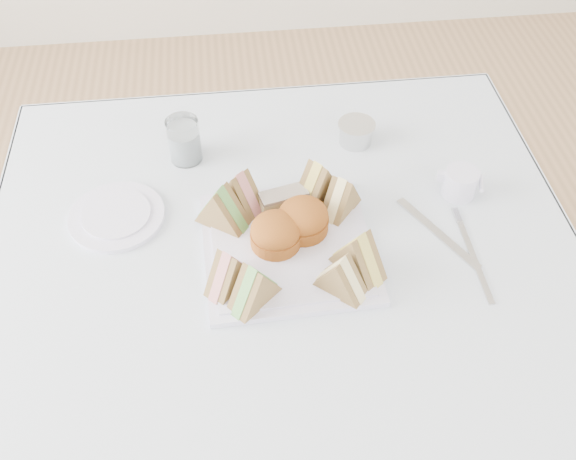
{
  "coord_description": "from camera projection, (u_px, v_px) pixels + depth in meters",
  "views": [
    {
      "loc": [
        -0.07,
        -0.65,
        1.58
      ],
      "look_at": [
        0.01,
        0.05,
        0.8
      ],
      "focal_mm": 40.0,
      "sensor_mm": 36.0,
      "label": 1
    }
  ],
  "objects": [
    {
      "name": "sandwich_fl_b",
      "position": [
        254.0,
        284.0,
        0.98
      ],
      "size": [
        0.09,
        0.09,
        0.08
      ],
      "primitive_type": null,
      "rotation": [
        0.0,
        0.0,
        0.73
      ],
      "color": "brown",
      "rests_on": "serving_plate"
    },
    {
      "name": "pastry_slice",
      "position": [
        284.0,
        201.0,
        1.13
      ],
      "size": [
        0.09,
        0.05,
        0.04
      ],
      "primitive_type": "cube",
      "rotation": [
        0.0,
        0.0,
        0.24
      ],
      "color": "beige",
      "rests_on": "serving_plate"
    },
    {
      "name": "sandwich_fr_a",
      "position": [
        359.0,
        253.0,
        1.02
      ],
      "size": [
        0.09,
        0.1,
        0.08
      ],
      "primitive_type": null,
      "rotation": [
        0.0,
        0.0,
        -0.92
      ],
      "color": "brown",
      "rests_on": "serving_plate"
    },
    {
      "name": "sandwich_bl_b",
      "position": [
        241.0,
        190.0,
        1.12
      ],
      "size": [
        0.09,
        0.09,
        0.08
      ],
      "primitive_type": null,
      "rotation": [
        0.0,
        0.0,
        2.3
      ],
      "color": "brown",
      "rests_on": "serving_plate"
    },
    {
      "name": "side_plate",
      "position": [
        117.0,
        216.0,
        1.14
      ],
      "size": [
        0.18,
        0.18,
        0.01
      ],
      "primitive_type": "cylinder",
      "rotation": [
        0.0,
        0.0,
        -0.08
      ],
      "color": "silver",
      "rests_on": "tablecloth"
    },
    {
      "name": "scone_left",
      "position": [
        276.0,
        233.0,
        1.06
      ],
      "size": [
        0.09,
        0.09,
        0.06
      ],
      "primitive_type": "cylinder",
      "rotation": [
        0.0,
        0.0,
        -0.01
      ],
      "color": "brown",
      "rests_on": "serving_plate"
    },
    {
      "name": "sandwich_fl_a",
      "position": [
        229.0,
        269.0,
        1.0
      ],
      "size": [
        0.09,
        0.09,
        0.08
      ],
      "primitive_type": null,
      "rotation": [
        0.0,
        0.0,
        0.81
      ],
      "color": "brown",
      "rests_on": "serving_plate"
    },
    {
      "name": "water_glass",
      "position": [
        184.0,
        140.0,
        1.22
      ],
      "size": [
        0.08,
        0.08,
        0.09
      ],
      "primitive_type": "cylinder",
      "rotation": [
        0.0,
        0.0,
        0.37
      ],
      "color": "white",
      "rests_on": "tablecloth"
    },
    {
      "name": "sandwich_fr_b",
      "position": [
        341.0,
        275.0,
        0.99
      ],
      "size": [
        0.09,
        0.08,
        0.07
      ],
      "primitive_type": null,
      "rotation": [
        0.0,
        0.0,
        -0.71
      ],
      "color": "brown",
      "rests_on": "serving_plate"
    },
    {
      "name": "serving_plate",
      "position": [
        288.0,
        247.0,
        1.09
      ],
      "size": [
        0.29,
        0.29,
        0.01
      ],
      "primitive_type": "cube",
      "rotation": [
        0.0,
        0.0,
        0.03
      ],
      "color": "silver",
      "rests_on": "tablecloth"
    },
    {
      "name": "knife",
      "position": [
        437.0,
        233.0,
        1.12
      ],
      "size": [
        0.11,
        0.18,
        0.0
      ],
      "primitive_type": "cube",
      "rotation": [
        0.0,
        0.0,
        0.5
      ],
      "color": "#BDBDBD",
      "rests_on": "tablecloth"
    },
    {
      "name": "fork",
      "position": [
        475.0,
        261.0,
        1.07
      ],
      "size": [
        0.01,
        0.18,
        0.0
      ],
      "primitive_type": "cube",
      "rotation": [
        0.0,
        0.0,
        -0.01
      ],
      "color": "#BDBDBD",
      "rests_on": "tablecloth"
    },
    {
      "name": "sandwich_bl_a",
      "position": [
        222.0,
        206.0,
        1.09
      ],
      "size": [
        0.1,
        0.09,
        0.08
      ],
      "primitive_type": null,
      "rotation": [
        0.0,
        0.0,
        2.53
      ],
      "color": "brown",
      "rests_on": "serving_plate"
    },
    {
      "name": "sandwich_br_b",
      "position": [
        317.0,
        181.0,
        1.13
      ],
      "size": [
        0.1,
        0.09,
        0.08
      ],
      "primitive_type": null,
      "rotation": [
        0.0,
        0.0,
        -2.44
      ],
      "color": "brown",
      "rests_on": "serving_plate"
    },
    {
      "name": "floor",
      "position": [
        287.0,
        455.0,
        1.61
      ],
      "size": [
        4.0,
        4.0,
        0.0
      ],
      "primitive_type": "plane",
      "color": "#9E7751",
      "rests_on": "ground"
    },
    {
      "name": "creamer_jug",
      "position": [
        460.0,
        183.0,
        1.16
      ],
      "size": [
        0.08,
        0.08,
        0.05
      ],
      "primitive_type": "cylinder",
      "rotation": [
        0.0,
        0.0,
        -0.28
      ],
      "color": "silver",
      "rests_on": "tablecloth"
    },
    {
      "name": "table",
      "position": [
        287.0,
        383.0,
        1.34
      ],
      "size": [
        0.9,
        0.9,
        0.74
      ],
      "primitive_type": "cube",
      "color": "brown",
      "rests_on": "floor"
    },
    {
      "name": "scone_right",
      "position": [
        303.0,
        218.0,
        1.08
      ],
      "size": [
        0.12,
        0.12,
        0.06
      ],
      "primitive_type": "cylinder",
      "rotation": [
        0.0,
        0.0,
        0.55
      ],
      "color": "brown",
      "rests_on": "serving_plate"
    },
    {
      "name": "tea_strainer",
      "position": [
        356.0,
        134.0,
        1.27
      ],
      "size": [
        0.08,
        0.08,
        0.04
      ],
      "primitive_type": "cylinder",
      "rotation": [
        0.0,
        0.0,
        -0.04
      ],
      "color": "#BDBDBD",
      "rests_on": "tablecloth"
    },
    {
      "name": "tablecloth",
      "position": [
        287.0,
        273.0,
        1.06
      ],
      "size": [
        1.02,
        1.02,
        0.01
      ],
      "primitive_type": "cube",
      "color": "white",
      "rests_on": "table"
    },
    {
      "name": "sandwich_br_a",
      "position": [
        341.0,
        195.0,
        1.11
      ],
      "size": [
        0.09,
        0.09,
        0.08
      ],
      "primitive_type": null,
      "rotation": [
        0.0,
        0.0,
        -2.27
      ],
      "color": "brown",
      "rests_on": "serving_plate"
    }
  ]
}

